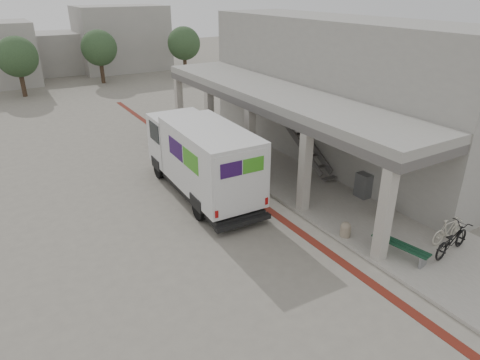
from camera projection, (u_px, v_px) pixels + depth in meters
ground at (266, 231)px, 16.01m from camera, size 120.00×120.00×0.00m
bike_lane_stripe at (259, 203)px, 18.04m from camera, size 0.35×40.00×0.01m
sidewalk at (345, 203)px, 17.88m from camera, size 4.40×28.00×0.12m
transit_building at (330, 95)px, 21.33m from camera, size 7.60×17.00×7.00m
distant_backdrop at (33, 50)px, 41.46m from camera, size 28.00×10.00×6.50m
tree_left at (17, 57)px, 34.11m from camera, size 3.20×3.20×4.80m
tree_mid at (99, 48)px, 38.98m from camera, size 3.20×3.20×4.80m
tree_right at (184, 44)px, 41.98m from camera, size 3.20×3.20×4.80m
fedex_truck at (201, 157)px, 18.17m from camera, size 2.63×7.69×3.25m
bench at (400, 247)px, 14.18m from camera, size 0.79×2.00×0.46m
bollard_near at (383, 211)px, 16.51m from camera, size 0.40×0.40×0.61m
bollard_far at (346, 229)px, 15.33m from camera, size 0.38×0.38×0.57m
utility_cabinet at (364, 185)px, 18.13m from camera, size 0.47×0.63×1.05m
bicycle_black at (452, 240)px, 14.27m from camera, size 2.04×0.94×1.03m
bicycle_cream at (448, 230)px, 14.92m from camera, size 1.57×0.50×0.93m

